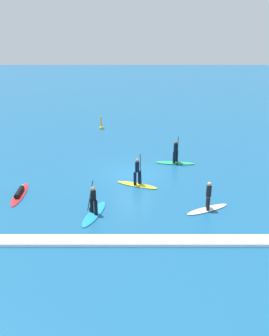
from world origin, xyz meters
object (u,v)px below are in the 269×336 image
Objects in this scene: surfer_on_blue_board at (95,208)px; surfer_on_green_board at (177,158)px; surfer_on_red_board at (21,193)px; marker_buoy at (103,126)px; surfer_on_white_board at (209,203)px; surfer_on_yellow_board at (139,179)px.

surfer_on_green_board is at bearing -17.94° from surfer_on_blue_board.
marker_buoy reaches higher than surfer_on_red_board.
surfer_on_red_board is 11.63m from surfer_on_green_board.
surfer_on_white_board is 6.57m from surfer_on_blue_board.
surfer_on_yellow_board is 0.95× the size of surfer_on_green_board.
surfer_on_red_board is 1.19× the size of surfer_on_white_board.
surfer_on_blue_board reaches higher than surfer_on_red_board.
surfer_on_yellow_board is 13.61m from marker_buoy.
surfer_on_yellow_board is 0.86× the size of surfer_on_red_board.
marker_buoy is (-3.45, 13.16, -0.25)m from surfer_on_yellow_board.
surfer_on_red_board is 2.48× the size of marker_buoy.
surfer_on_green_board reaches higher than surfer_on_yellow_board.
surfer_on_yellow_board reaches higher than surfer_on_blue_board.
marker_buoy is (-7.51, 16.52, -0.22)m from surfer_on_white_board.
surfer_on_blue_board reaches higher than marker_buoy.
surfer_on_blue_board is 17.07m from marker_buoy.
surfer_on_red_board is at bearing -145.72° from surfer_on_green_board.
marker_buoy is at bearing 19.93° from surfer_on_blue_board.
surfer_on_blue_board is at bearing 157.98° from surfer_on_white_board.
surfer_on_red_board is at bearing 79.97° from surfer_on_blue_board.
surfer_on_red_board is 1.10× the size of surfer_on_green_board.
surfer_on_white_board is 0.87× the size of surfer_on_blue_board.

